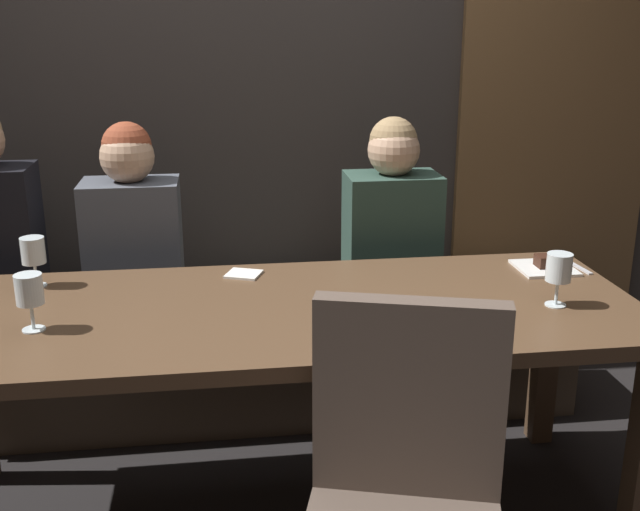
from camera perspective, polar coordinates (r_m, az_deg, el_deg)
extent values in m
cube|color=#383330|center=(3.38, -5.05, 16.05)|extent=(6.00, 0.12, 3.00)
cube|color=brown|center=(3.68, 16.97, 8.43)|extent=(0.90, 0.05, 2.10)
cube|color=#493422|center=(3.04, 16.41, -7.23)|extent=(0.08, 0.08, 0.69)
cube|color=brown|center=(2.33, -3.02, -4.31)|extent=(2.20, 0.84, 0.04)
cube|color=#4A3C2E|center=(3.19, -3.94, -8.74)|extent=(2.50, 0.40, 0.35)
cube|color=brown|center=(3.09, -4.02, -5.00)|extent=(2.50, 0.44, 0.10)
cube|color=brown|center=(1.80, 6.63, -10.48)|extent=(0.44, 0.18, 0.48)
cube|color=#4C515B|center=(3.01, -13.66, 0.37)|extent=(0.36, 0.24, 0.54)
sphere|color=tan|center=(2.93, -14.17, 7.15)|extent=(0.20, 0.20, 0.20)
sphere|color=brown|center=(2.93, -14.20, 7.86)|extent=(0.18, 0.18, 0.18)
cube|color=#2D473D|center=(3.04, 5.31, 1.00)|extent=(0.36, 0.24, 0.55)
sphere|color=tan|center=(2.95, 5.51, 7.79)|extent=(0.20, 0.20, 0.20)
sphere|color=#9E7F56|center=(2.96, 5.48, 8.49)|extent=(0.18, 0.18, 0.18)
cylinder|color=silver|center=(2.43, 17.11, -3.52)|extent=(0.06, 0.06, 0.00)
cylinder|color=silver|center=(2.42, 17.19, -2.65)|extent=(0.01, 0.01, 0.07)
cylinder|color=silver|center=(2.39, 17.36, -0.85)|extent=(0.08, 0.08, 0.08)
cylinder|color=silver|center=(2.29, -20.52, -5.18)|extent=(0.06, 0.06, 0.00)
cylinder|color=silver|center=(2.27, -20.62, -4.26)|extent=(0.01, 0.01, 0.07)
cylinder|color=silver|center=(2.25, -20.84, -2.36)|extent=(0.08, 0.08, 0.08)
cylinder|color=maroon|center=(2.25, -20.78, -2.84)|extent=(0.07, 0.07, 0.04)
cylinder|color=silver|center=(2.65, -20.31, -2.11)|extent=(0.06, 0.06, 0.00)
cylinder|color=silver|center=(2.64, -20.40, -1.30)|extent=(0.01, 0.01, 0.07)
cylinder|color=silver|center=(2.61, -20.58, 0.36)|extent=(0.08, 0.08, 0.08)
cube|color=white|center=(2.76, 16.37, -0.90)|extent=(0.19, 0.19, 0.01)
cube|color=#381E14|center=(2.75, 16.61, -0.39)|extent=(0.08, 0.06, 0.04)
cube|color=silver|center=(2.81, 18.60, -0.78)|extent=(0.03, 0.17, 0.01)
cube|color=silver|center=(2.60, -5.70, -1.39)|extent=(0.14, 0.13, 0.01)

